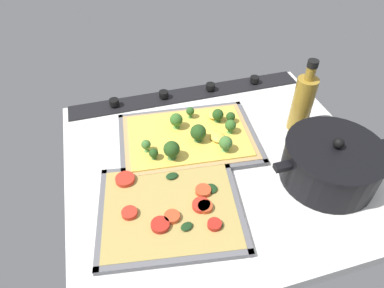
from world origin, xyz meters
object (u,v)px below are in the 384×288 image
at_px(veggie_pizza_back, 171,208).
at_px(cooking_pot, 331,163).
at_px(broccoli_pizza, 191,136).
at_px(baking_tray_front, 188,139).
at_px(oil_bottle, 303,102).
at_px(baking_tray_back, 170,210).

distance_m(veggie_pizza_back, cooking_pot, 0.37).
distance_m(broccoli_pizza, veggie_pizza_back, 0.23).
height_order(baking_tray_front, oil_bottle, oil_bottle).
bearing_deg(baking_tray_front, broccoli_pizza, 141.99).
xyz_separation_m(cooking_pot, oil_bottle, (-0.03, -0.18, 0.03)).
relative_size(broccoli_pizza, oil_bottle, 1.72).
bearing_deg(cooking_pot, veggie_pizza_back, -1.22).
bearing_deg(oil_bottle, baking_tray_front, -5.52).
relative_size(veggie_pizza_back, cooking_pot, 1.09).
xyz_separation_m(veggie_pizza_back, oil_bottle, (-0.40, -0.18, 0.07)).
relative_size(broccoli_pizza, veggie_pizza_back, 1.12).
distance_m(cooking_pot, oil_bottle, 0.19).
bearing_deg(cooking_pot, oil_bottle, -97.78).
xyz_separation_m(baking_tray_front, cooking_pot, (-0.27, 0.21, 0.05)).
bearing_deg(cooking_pot, broccoli_pizza, -37.89).
bearing_deg(baking_tray_front, oil_bottle, 174.48).
relative_size(baking_tray_front, veggie_pizza_back, 1.21).
xyz_separation_m(baking_tray_back, cooking_pot, (-0.37, 0.01, 0.05)).
bearing_deg(oil_bottle, baking_tray_back, 24.03).
relative_size(baking_tray_front, broccoli_pizza, 1.08).
relative_size(veggie_pizza_back, oil_bottle, 1.53).
height_order(broccoli_pizza, baking_tray_back, broccoli_pizza).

